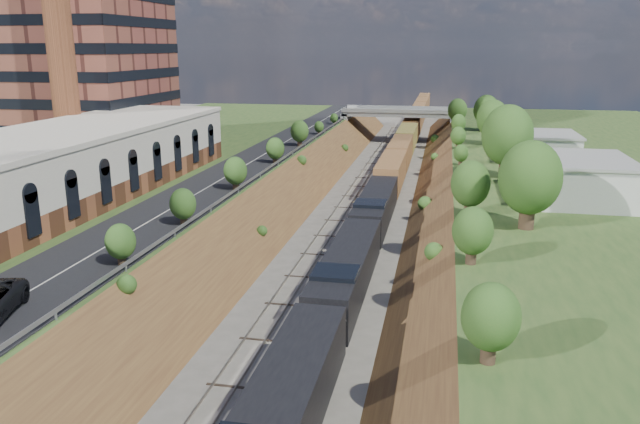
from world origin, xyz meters
TOP-DOWN VIEW (x-y plane):
  - platform_left at (-33.00, 60.00)m, footprint 44.00×180.00m
  - embankment_left at (-11.00, 60.00)m, footprint 10.00×180.00m
  - embankment_right at (11.00, 60.00)m, footprint 10.00×180.00m
  - rail_left_track at (-2.60, 60.00)m, footprint 1.58×180.00m
  - rail_right_track at (2.60, 60.00)m, footprint 1.58×180.00m
  - road at (-15.50, 60.00)m, footprint 8.00×180.00m
  - guardrail at (-11.40, 59.80)m, footprint 0.10×171.00m
  - commercial_building at (-28.00, 38.00)m, footprint 14.30×62.30m
  - smokestack at (-36.00, 56.00)m, footprint 3.20×3.20m
  - overpass at (0.00, 122.00)m, footprint 24.50×8.30m
  - white_building_near at (23.50, 52.00)m, footprint 9.00×12.00m
  - white_building_far at (23.00, 74.00)m, footprint 8.00×10.00m
  - tree_right_large at (17.00, 40.00)m, footprint 5.25×5.25m
  - tree_left_crest at (-11.80, 20.00)m, footprint 2.45×2.45m
  - freight_train at (2.60, 106.77)m, footprint 3.30×202.31m

SIDE VIEW (x-z plane):
  - embankment_left at x=-11.00m, z-range -5.00..5.00m
  - embankment_right at x=11.00m, z-range -5.00..5.00m
  - rail_left_track at x=-2.60m, z-range 0.00..0.18m
  - rail_right_track at x=2.60m, z-range 0.00..0.18m
  - platform_left at x=-33.00m, z-range 0.00..5.00m
  - freight_train at x=2.60m, z-range 0.36..5.21m
  - overpass at x=0.00m, z-range 1.22..8.62m
  - road at x=-15.50m, z-range 5.00..5.10m
  - guardrail at x=-11.40m, z-range 5.20..5.90m
  - white_building_far at x=23.00m, z-range 5.00..8.60m
  - white_building_near at x=23.50m, z-range 5.00..9.00m
  - tree_left_crest at x=-11.80m, z-range 5.26..8.82m
  - commercial_building at x=-28.00m, z-range 5.01..12.01m
  - tree_right_large at x=17.00m, z-range 5.58..13.19m
  - smokestack at x=-36.00m, z-range 5.00..45.00m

